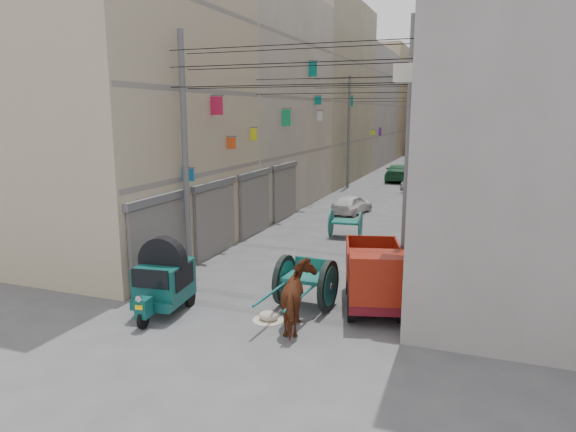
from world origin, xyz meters
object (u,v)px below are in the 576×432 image
at_px(mini_truck, 375,281).
at_px(second_cart, 346,223).
at_px(auto_rickshaw, 164,279).
at_px(feed_sack, 268,316).
at_px(tonga_cart, 306,282).
at_px(horse, 299,298).
at_px(distant_car_grey, 418,183).
at_px(distant_car_white, 352,204).
at_px(distant_car_green, 397,173).

relative_size(mini_truck, second_cart, 2.44).
xyz_separation_m(auto_rickshaw, feed_sack, (2.92, 0.44, -0.82)).
distance_m(tonga_cart, horse, 1.53).
distance_m(second_cart, distant_car_grey, 15.47).
height_order(second_cart, feed_sack, second_cart).
xyz_separation_m(horse, distant_car_white, (-2.37, 15.43, -0.30)).
distance_m(auto_rickshaw, feed_sack, 3.07).
distance_m(tonga_cart, distant_car_green, 28.84).
xyz_separation_m(feed_sack, distant_car_green, (-1.29, 30.07, 0.54)).
xyz_separation_m(second_cart, feed_sack, (0.41, -9.78, -0.52)).
relative_size(tonga_cart, distant_car_white, 1.03).
distance_m(feed_sack, horse, 1.19).
bearing_deg(distant_car_white, tonga_cart, 111.35).
bearing_deg(feed_sack, distant_car_grey, 87.93).
relative_size(feed_sack, distant_car_white, 0.17).
bearing_deg(mini_truck, distant_car_white, 90.85).
xyz_separation_m(auto_rickshaw, mini_truck, (5.42, 2.03, -0.05)).
bearing_deg(second_cart, horse, -87.99).
height_order(auto_rickshaw, distant_car_white, auto_rickshaw).
bearing_deg(distant_car_grey, horse, -75.00).
relative_size(tonga_cart, second_cart, 2.17).
distance_m(tonga_cart, second_cart, 8.55).
distance_m(feed_sack, distant_car_grey, 25.21).
distance_m(mini_truck, horse, 2.38).
bearing_deg(auto_rickshaw, tonga_cart, 19.11).
xyz_separation_m(auto_rickshaw, distant_car_grey, (3.83, 25.63, -0.38)).
distance_m(feed_sack, distant_car_green, 30.10).
bearing_deg(distant_car_green, second_cart, 86.74).
height_order(distant_car_white, distant_car_grey, distant_car_grey).
bearing_deg(feed_sack, distant_car_green, 92.46).
bearing_deg(feed_sack, second_cart, 92.40).
bearing_deg(distant_car_green, distant_car_grey, 108.52).
distance_m(second_cart, horse, 10.07).
distance_m(distant_car_white, distant_car_green, 14.84).
distance_m(auto_rickshaw, distant_car_green, 30.55).
relative_size(feed_sack, distant_car_grey, 0.15).
xyz_separation_m(tonga_cart, horse, (0.33, -1.49, 0.09)).
xyz_separation_m(mini_truck, distant_car_grey, (-1.59, 23.59, -0.33)).
bearing_deg(mini_truck, horse, -146.33).
relative_size(second_cart, horse, 0.75).
distance_m(auto_rickshaw, mini_truck, 5.79).
height_order(second_cart, distant_car_green, distant_car_green).
height_order(feed_sack, distant_car_white, distant_car_white).
xyz_separation_m(tonga_cart, distant_car_grey, (0.30, 23.90, -0.17)).
height_order(auto_rickshaw, horse, horse).
xyz_separation_m(mini_truck, feed_sack, (-2.50, -1.60, -0.77)).
bearing_deg(horse, distant_car_green, -102.95).
bearing_deg(distant_car_grey, distant_car_green, 129.21).
bearing_deg(mini_truck, distant_car_green, 82.35).
bearing_deg(auto_rickshaw, feed_sack, 1.56).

